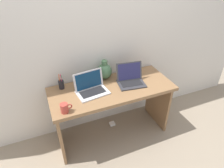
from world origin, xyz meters
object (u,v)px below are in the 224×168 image
(coffee_mug, at_px, (65,108))
(power_brick, at_px, (112,124))
(laptop_left, at_px, (91,87))
(laptop_right, at_px, (130,78))
(green_vase, at_px, (105,71))
(pen_cup, at_px, (61,84))

(coffee_mug, bearing_deg, power_brick, 28.43)
(laptop_left, bearing_deg, laptop_right, -0.28)
(power_brick, bearing_deg, green_vase, 121.34)
(laptop_left, height_order, laptop_right, laptop_right)
(laptop_right, height_order, power_brick, laptop_right)
(laptop_left, bearing_deg, pen_cup, 147.38)
(laptop_right, distance_m, green_vase, 0.32)
(green_vase, height_order, coffee_mug, green_vase)
(laptop_left, xyz_separation_m, power_brick, (0.30, 0.11, -0.77))
(laptop_right, relative_size, power_brick, 4.77)
(pen_cup, bearing_deg, laptop_right, -13.62)
(laptop_left, relative_size, coffee_mug, 3.13)
(laptop_left, xyz_separation_m, green_vase, (0.24, 0.21, 0.04))
(laptop_right, height_order, coffee_mug, laptop_right)
(coffee_mug, xyz_separation_m, pen_cup, (0.05, 0.41, 0.00))
(pen_cup, bearing_deg, power_brick, -7.15)
(laptop_right, distance_m, coffee_mug, 0.84)
(coffee_mug, bearing_deg, laptop_right, 15.75)
(pen_cup, xyz_separation_m, power_brick, (0.58, -0.07, -0.76))
(laptop_left, relative_size, green_vase, 1.54)
(pen_cup, distance_m, power_brick, 0.96)
(laptop_left, xyz_separation_m, pen_cup, (-0.29, 0.18, -0.01))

